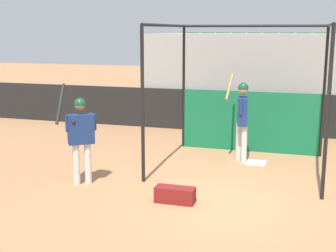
{
  "coord_description": "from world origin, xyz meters",
  "views": [
    {
      "loc": [
        1.43,
        -7.71,
        2.97
      ],
      "look_at": [
        -1.39,
        1.48,
        1.01
      ],
      "focal_mm": 50.0,
      "sensor_mm": 36.0,
      "label": 1
    }
  ],
  "objects": [
    {
      "name": "equipment_bag",
      "position": [
        -0.74,
        -0.21,
        0.14
      ],
      "size": [
        0.7,
        0.28,
        0.28
      ],
      "color": "maroon",
      "rests_on": "ground"
    },
    {
      "name": "home_plate",
      "position": [
        0.34,
        2.73,
        0.01
      ],
      "size": [
        0.44,
        0.44,
        0.02
      ],
      "color": "white",
      "rests_on": "ground"
    },
    {
      "name": "bleacher_section",
      "position": [
        0.0,
        7.55,
        1.45
      ],
      "size": [
        7.05,
        3.2,
        2.9
      ],
      "color": "#9E9E99",
      "rests_on": "ground"
    },
    {
      "name": "batting_cage",
      "position": [
        0.03,
        3.25,
        1.3
      ],
      "size": [
        3.48,
        3.12,
        3.11
      ],
      "color": "black",
      "rests_on": "ground"
    },
    {
      "name": "outfield_wall",
      "position": [
        0.0,
        5.89,
        0.61
      ],
      "size": [
        24.0,
        0.12,
        1.22
      ],
      "color": "black",
      "rests_on": "ground"
    },
    {
      "name": "player_waiting",
      "position": [
        -2.77,
        0.22,
        1.04
      ],
      "size": [
        0.66,
        0.71,
        1.98
      ],
      "rotation": [
        0.0,
        0.0,
        -2.52
      ],
      "color": "silver",
      "rests_on": "ground"
    },
    {
      "name": "player_batter",
      "position": [
        -0.02,
        2.74,
        1.12
      ],
      "size": [
        0.53,
        0.9,
        1.98
      ],
      "rotation": [
        0.0,
        0.0,
        1.73
      ],
      "color": "silver",
      "rests_on": "ground"
    },
    {
      "name": "ground_plane",
      "position": [
        0.0,
        0.0,
        0.0
      ],
      "size": [
        60.0,
        60.0,
        0.0
      ],
      "primitive_type": "plane",
      "color": "#A8754C"
    }
  ]
}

